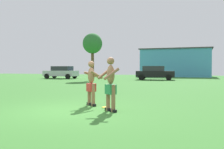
{
  "coord_description": "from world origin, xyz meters",
  "views": [
    {
      "loc": [
        3.99,
        -7.08,
        1.39
      ],
      "look_at": [
        0.75,
        1.99,
        1.13
      ],
      "focal_mm": 39.93,
      "sensor_mm": 36.0,
      "label": 1
    }
  ],
  "objects_px": {
    "frisbee": "(106,107)",
    "car_silver_near_post": "(61,72)",
    "player_near": "(110,83)",
    "car_black_mid_lot": "(155,73)",
    "player_in_red": "(91,82)",
    "tree_right_field": "(92,44)"
  },
  "relations": [
    {
      "from": "player_near",
      "to": "car_black_mid_lot",
      "type": "relative_size",
      "value": 0.39
    },
    {
      "from": "player_near",
      "to": "player_in_red",
      "type": "xyz_separation_m",
      "value": [
        -1.07,
        0.9,
        -0.06
      ]
    },
    {
      "from": "player_near",
      "to": "tree_right_field",
      "type": "xyz_separation_m",
      "value": [
        -8.42,
        17.41,
        3.04
      ]
    },
    {
      "from": "player_near",
      "to": "player_in_red",
      "type": "height_order",
      "value": "player_near"
    },
    {
      "from": "car_silver_near_post",
      "to": "tree_right_field",
      "type": "bearing_deg",
      "value": -27.73
    },
    {
      "from": "player_near",
      "to": "car_black_mid_lot",
      "type": "xyz_separation_m",
      "value": [
        -2.24,
        21.06,
        -0.09
      ]
    },
    {
      "from": "player_in_red",
      "to": "frisbee",
      "type": "bearing_deg",
      "value": -22.34
    },
    {
      "from": "frisbee",
      "to": "car_black_mid_lot",
      "type": "height_order",
      "value": "car_black_mid_lot"
    },
    {
      "from": "frisbee",
      "to": "car_silver_near_post",
      "type": "height_order",
      "value": "car_silver_near_post"
    },
    {
      "from": "frisbee",
      "to": "car_silver_near_post",
      "type": "bearing_deg",
      "value": 124.82
    },
    {
      "from": "player_in_red",
      "to": "car_silver_near_post",
      "type": "xyz_separation_m",
      "value": [
        -13.1,
        19.52,
        -0.04
      ]
    },
    {
      "from": "player_near",
      "to": "player_in_red",
      "type": "bearing_deg",
      "value": 139.87
    },
    {
      "from": "player_in_red",
      "to": "frisbee",
      "type": "distance_m",
      "value": 1.12
    },
    {
      "from": "car_black_mid_lot",
      "to": "tree_right_field",
      "type": "bearing_deg",
      "value": -149.38
    },
    {
      "from": "frisbee",
      "to": "player_in_red",
      "type": "bearing_deg",
      "value": 157.66
    },
    {
      "from": "player_near",
      "to": "frisbee",
      "type": "bearing_deg",
      "value": 122.45
    },
    {
      "from": "tree_right_field",
      "to": "car_black_mid_lot",
      "type": "bearing_deg",
      "value": 30.62
    },
    {
      "from": "player_near",
      "to": "car_silver_near_post",
      "type": "height_order",
      "value": "player_near"
    },
    {
      "from": "car_silver_near_post",
      "to": "tree_right_field",
      "type": "xyz_separation_m",
      "value": [
        5.75,
        -3.02,
        3.13
      ]
    },
    {
      "from": "car_silver_near_post",
      "to": "player_near",
      "type": "bearing_deg",
      "value": -55.25
    },
    {
      "from": "player_in_red",
      "to": "car_silver_near_post",
      "type": "relative_size",
      "value": 0.38
    },
    {
      "from": "car_silver_near_post",
      "to": "player_in_red",
      "type": "bearing_deg",
      "value": -56.15
    }
  ]
}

